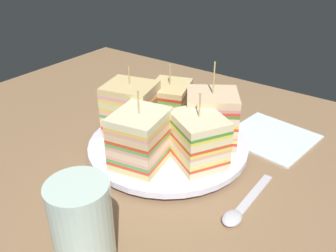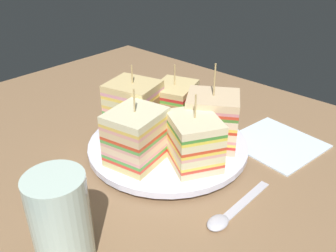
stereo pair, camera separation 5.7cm
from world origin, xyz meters
The scene contains 10 objects.
ground_plane centered at (0.00, 0.00, -0.90)cm, with size 98.97×72.03×1.80cm, color #8D6B4A.
plate centered at (0.00, 0.00, 1.07)cm, with size 25.65×25.65×1.76cm.
sandwich_wedge_0 centered at (3.71, -5.68, 5.36)cm, with size 8.36×9.42×10.72cm.
sandwich_wedge_1 centered at (6.72, 0.96, 6.10)cm, with size 9.34×8.64×11.70cm.
sandwich_wedge_2 centered at (0.33, 6.78, 5.78)cm, with size 8.10×8.96×11.46cm.
sandwich_wedge_3 centered at (-6.56, 1.72, 5.48)cm, with size 10.03×9.53×10.99cm.
sandwich_wedge_4 centered at (-5.14, -4.42, 5.93)cm, with size 10.39×10.13×13.35cm.
spoon centered at (-15.84, 6.43, 0.39)cm, with size 2.37×13.13×1.00cm.
napkin centered at (-11.95, -14.08, 0.25)cm, with size 13.34×13.05×0.50cm, color white.
drinking_glass centered at (-6.20, 23.44, 4.64)cm, with size 6.33×6.33×10.94cm.
Camera 1 is at (-29.09, 40.30, 32.37)cm, focal length 38.64 mm.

